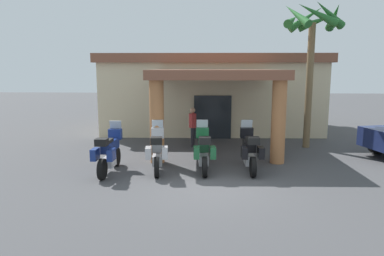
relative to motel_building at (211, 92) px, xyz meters
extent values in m
plane|color=#424244|center=(0.08, -10.03, -2.10)|extent=(80.00, 80.00, 0.00)
cube|color=beige|center=(-0.01, 0.22, -0.27)|extent=(11.40, 6.36, 3.67)
cube|color=#1E2328|center=(0.08, -2.86, -1.05)|extent=(1.80, 0.15, 2.10)
cube|color=brown|center=(0.16, -5.31, 1.06)|extent=(5.30, 5.19, 0.35)
cylinder|color=#B27042|center=(-1.96, -7.50, -0.61)|extent=(0.51, 0.51, 2.99)
cylinder|color=#B27042|center=(2.40, -7.37, -0.61)|extent=(0.51, 0.51, 2.99)
cube|color=brown|center=(-0.01, 0.22, 1.78)|extent=(11.81, 6.77, 0.44)
cylinder|color=black|center=(-3.32, -8.10, -1.77)|extent=(0.15, 0.66, 0.66)
cylinder|color=black|center=(-3.35, -9.65, -1.77)|extent=(0.15, 0.66, 0.66)
cube|color=silver|center=(-3.34, -8.90, -1.73)|extent=(0.33, 0.57, 0.32)
cube|color=navy|center=(-3.33, -8.75, -1.22)|extent=(0.32, 1.16, 0.34)
cube|color=black|center=(-3.34, -9.10, -1.00)|extent=(0.29, 0.61, 0.10)
cube|color=navy|center=(-3.32, -8.12, -0.95)|extent=(0.45, 0.25, 0.36)
cube|color=#B2BCC6|center=(-3.32, -8.04, -0.67)|extent=(0.40, 0.13, 0.36)
cube|color=navy|center=(-3.61, -9.50, -1.34)|extent=(0.19, 0.44, 0.36)
cube|color=navy|center=(-3.09, -9.51, -1.34)|extent=(0.19, 0.44, 0.36)
cube|color=black|center=(-3.35, -9.60, -0.93)|extent=(0.37, 0.33, 0.22)
cylinder|color=black|center=(-1.89, -7.80, -1.77)|extent=(0.21, 0.67, 0.66)
cylinder|color=black|center=(-1.71, -9.34, -1.77)|extent=(0.21, 0.67, 0.66)
cube|color=silver|center=(-1.80, -8.59, -1.73)|extent=(0.38, 0.59, 0.32)
cube|color=#B2B2B7|center=(-1.81, -8.44, -1.22)|extent=(0.43, 1.18, 0.34)
cube|color=black|center=(-1.77, -8.79, -1.00)|extent=(0.35, 0.63, 0.10)
cube|color=#B2B2B7|center=(-1.89, -7.82, -0.95)|extent=(0.46, 0.29, 0.36)
cube|color=#B2BCC6|center=(-1.89, -7.74, -0.67)|extent=(0.41, 0.16, 0.36)
cube|color=#B2B2B7|center=(-1.99, -9.22, -1.34)|extent=(0.23, 0.46, 0.36)
cube|color=#B2B2B7|center=(-1.47, -9.16, -1.34)|extent=(0.23, 0.46, 0.36)
cube|color=black|center=(-1.72, -9.29, -0.93)|extent=(0.39, 0.36, 0.22)
cylinder|color=black|center=(-0.32, -7.69, -1.77)|extent=(0.19, 0.67, 0.66)
cylinder|color=black|center=(-0.20, -9.23, -1.77)|extent=(0.19, 0.67, 0.66)
cube|color=silver|center=(-0.26, -8.49, -1.73)|extent=(0.36, 0.58, 0.32)
cube|color=#19512D|center=(-0.27, -8.34, -1.22)|extent=(0.39, 1.17, 0.34)
cube|color=black|center=(-0.24, -8.68, -1.00)|extent=(0.32, 0.62, 0.10)
cube|color=#19512D|center=(-0.32, -7.71, -0.95)|extent=(0.46, 0.27, 0.36)
cube|color=#B2BCC6|center=(-0.32, -7.63, -0.67)|extent=(0.41, 0.15, 0.36)
cube|color=#19512D|center=(-0.47, -9.10, -1.34)|extent=(0.21, 0.45, 0.36)
cube|color=#19512D|center=(0.05, -9.06, -1.34)|extent=(0.21, 0.45, 0.36)
cube|color=black|center=(-0.21, -9.18, -0.93)|extent=(0.38, 0.35, 0.22)
cylinder|color=black|center=(1.25, -7.63, -1.77)|extent=(0.17, 0.67, 0.66)
cylinder|color=black|center=(1.31, -9.18, -1.77)|extent=(0.17, 0.67, 0.66)
cube|color=silver|center=(1.28, -8.43, -1.73)|extent=(0.34, 0.57, 0.32)
cube|color=black|center=(1.27, -8.28, -1.22)|extent=(0.35, 1.16, 0.34)
cube|color=black|center=(1.29, -8.63, -1.00)|extent=(0.30, 0.61, 0.10)
cube|color=black|center=(1.25, -7.65, -0.95)|extent=(0.45, 0.26, 0.36)
cube|color=#B2BCC6|center=(1.25, -7.57, -0.67)|extent=(0.40, 0.13, 0.36)
cube|color=black|center=(1.05, -9.04, -1.34)|extent=(0.20, 0.45, 0.36)
cube|color=black|center=(1.57, -9.02, -1.34)|extent=(0.20, 0.45, 0.36)
cube|color=black|center=(1.31, -9.13, -0.93)|extent=(0.37, 0.33, 0.22)
cylinder|color=black|center=(-0.81, -4.88, -1.68)|extent=(0.14, 0.14, 0.85)
cylinder|color=black|center=(-0.79, -4.70, -1.68)|extent=(0.14, 0.14, 0.85)
cylinder|color=#B23333|center=(-0.80, -4.79, -0.95)|extent=(0.32, 0.32, 0.60)
cylinder|color=#B23333|center=(-0.81, -5.01, -0.92)|extent=(0.09, 0.09, 0.57)
cylinder|color=#B23333|center=(-0.79, -4.57, -0.92)|extent=(0.09, 0.09, 0.57)
sphere|color=tan|center=(-0.80, -4.79, -0.50)|extent=(0.23, 0.23, 0.23)
cylinder|color=black|center=(6.67, -5.77, -1.70)|extent=(0.84, 0.44, 0.80)
cylinder|color=brown|center=(4.15, -4.65, 0.52)|extent=(0.29, 0.29, 5.25)
cone|color=#236028|center=(4.98, -4.73, 3.37)|extent=(0.52, 1.69, 1.05)
cone|color=#236028|center=(4.56, -3.92, 3.30)|extent=(1.65, 1.16, 0.85)
cone|color=#236028|center=(4.08, -3.81, 3.43)|extent=(1.61, 0.49, 1.23)
cone|color=#236028|center=(3.38, -4.31, 3.29)|extent=(1.02, 1.70, 0.83)
cone|color=#236028|center=(3.41, -5.03, 3.42)|extent=(1.05, 1.59, 1.19)
cone|color=#236028|center=(4.10, -5.48, 3.38)|extent=(1.67, 0.46, 1.09)
cone|color=#236028|center=(4.59, -5.35, 3.39)|extent=(1.58, 1.17, 1.13)
camera|label=1|loc=(-0.06, -20.18, 1.29)|focal=33.60mm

